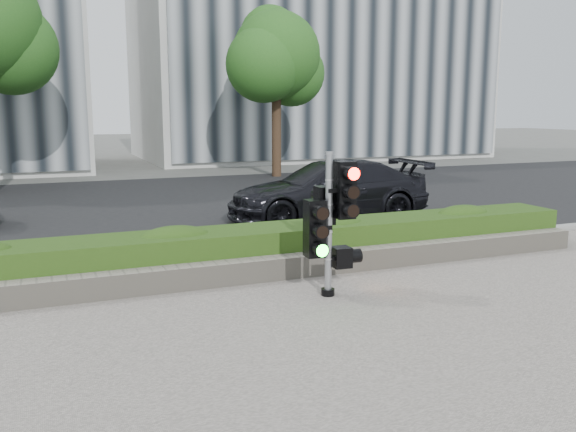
{
  "coord_description": "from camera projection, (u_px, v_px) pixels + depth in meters",
  "views": [
    {
      "loc": [
        -3.06,
        -6.56,
        2.6
      ],
      "look_at": [
        -0.12,
        0.6,
        1.24
      ],
      "focal_mm": 38.0,
      "sensor_mm": 36.0,
      "label": 1
    }
  ],
  "objects": [
    {
      "name": "ground",
      "position": [
        315.0,
        321.0,
        7.57
      ],
      "size": [
        120.0,
        120.0,
        0.0
      ],
      "primitive_type": "plane",
      "color": "#51514C",
      "rests_on": "ground"
    },
    {
      "name": "car_dark",
      "position": [
        328.0,
        190.0,
        14.31
      ],
      "size": [
        4.84,
        2.05,
        1.39
      ],
      "primitive_type": "imported",
      "rotation": [
        0.0,
        0.0,
        -1.59
      ],
      "color": "black",
      "rests_on": "road"
    },
    {
      "name": "road",
      "position": [
        162.0,
        205.0,
        16.68
      ],
      "size": [
        60.0,
        13.0,
        0.02
      ],
      "primitive_type": "cube",
      "color": "black",
      "rests_on": "ground"
    },
    {
      "name": "tree_right",
      "position": [
        275.0,
        59.0,
        23.01
      ],
      "size": [
        4.1,
        3.58,
        6.53
      ],
      "color": "black",
      "rests_on": "ground"
    },
    {
      "name": "curb",
      "position": [
        238.0,
        259.0,
        10.43
      ],
      "size": [
        60.0,
        0.25,
        0.12
      ],
      "primitive_type": "cube",
      "color": "gray",
      "rests_on": "ground"
    },
    {
      "name": "building_right",
      "position": [
        307.0,
        46.0,
        33.42
      ],
      "size": [
        18.0,
        10.0,
        12.0
      ],
      "primitive_type": "cube",
      "color": "#B7B7B2",
      "rests_on": "ground"
    },
    {
      "name": "sidewalk",
      "position": [
        436.0,
        411.0,
        5.29
      ],
      "size": [
        16.0,
        11.0,
        0.03
      ],
      "primitive_type": "cube",
      "color": "#9E9389",
      "rests_on": "ground"
    },
    {
      "name": "traffic_signal",
      "position": [
        330.0,
        217.0,
        8.37
      ],
      "size": [
        0.7,
        0.52,
        2.01
      ],
      "rotation": [
        0.0,
        0.0,
        -0.05
      ],
      "color": "black",
      "rests_on": "sidewalk"
    },
    {
      "name": "stone_wall",
      "position": [
        263.0,
        269.0,
        9.27
      ],
      "size": [
        12.0,
        0.32,
        0.34
      ],
      "primitive_type": "cube",
      "color": "gray",
      "rests_on": "sidewalk"
    },
    {
      "name": "hedge",
      "position": [
        249.0,
        249.0,
        9.83
      ],
      "size": [
        12.0,
        1.0,
        0.68
      ],
      "primitive_type": "cube",
      "color": "#497123",
      "rests_on": "sidewalk"
    }
  ]
}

